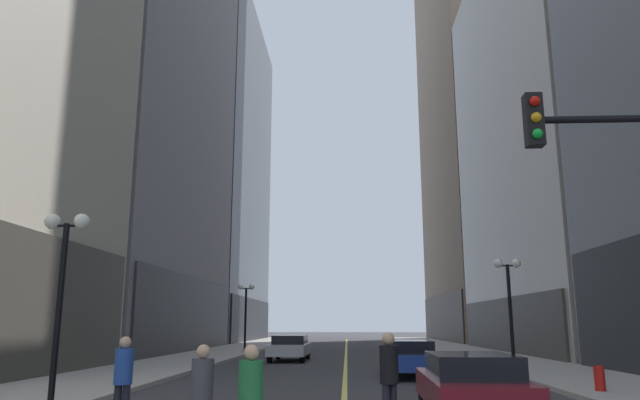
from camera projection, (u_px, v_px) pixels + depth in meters
ground_plane at (346, 353)px, 39.06m from camera, size 200.00×200.00×0.00m
sidewalk_left at (225, 351)px, 39.45m from camera, size 4.50×78.00×0.15m
sidewalk_right at (470, 352)px, 38.71m from camera, size 4.50×78.00×0.15m
lane_centre_stripe at (346, 353)px, 39.07m from camera, size 0.16×70.00×0.01m
building_left_far at (201, 174)px, 68.28m from camera, size 13.25×26.00×38.67m
building_right_mid at (596, 136)px, 40.89m from camera, size 14.73×24.00×29.85m
building_right_far at (474, 61)px, 69.66m from camera, size 10.47×26.00×65.95m
car_maroon at (471, 384)px, 11.82m from camera, size 1.93×4.62×1.32m
car_blue at (408, 357)px, 21.45m from camera, size 2.10×4.63×1.32m
car_silver at (290, 347)px, 30.77m from camera, size 1.99×4.51×1.32m
pedestrian_in_blue_hoodie at (123, 375)px, 10.78m from camera, size 0.36×0.36×1.68m
pedestrian_in_green_parka at (250, 396)px, 7.96m from camera, size 0.37×0.37×1.64m
pedestrian_with_orange_bag at (202, 390)px, 8.76m from camera, size 0.48×0.48×1.61m
pedestrian_in_black_coat at (389, 374)px, 10.52m from camera, size 0.47×0.47×1.76m
street_lamp_left_near at (63, 264)px, 13.27m from camera, size 1.06×0.36×4.43m
street_lamp_left_far at (246, 303)px, 37.18m from camera, size 1.06×0.36×4.43m
street_lamp_right_mid at (509, 289)px, 22.53m from camera, size 1.06×0.36×4.43m
fire_hydrant_right at (600, 381)px, 15.63m from camera, size 0.28×0.28×0.80m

